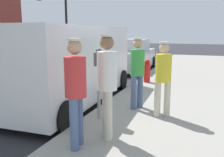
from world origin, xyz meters
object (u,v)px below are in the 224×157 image
Objects in this scene: parking_meter_near at (99,71)px; fire_hydrant at (147,71)px; pedestrian_in_white at (107,80)px; parked_van at (69,62)px; traffic_light_corner at (56,10)px; pedestrian_in_red at (76,86)px; pedestrian_in_green at (137,69)px; parked_sedan_ahead at (132,56)px; pedestrian_in_yellow at (163,75)px.

parking_meter_near is 1.77× the size of fire_hydrant.
parked_van reaches higher than pedestrian_in_white.
pedestrian_in_white is 0.34× the size of parked_van.
traffic_light_corner reaches higher than parking_meter_near.
pedestrian_in_red is at bearing -57.92° from parked_van.
pedestrian_in_white is 1.06× the size of pedestrian_in_green.
parked_van is 11.53m from traffic_light_corner.
parked_sedan_ahead is at bearing 106.95° from pedestrian_in_green.
parking_meter_near is 1.01m from pedestrian_in_white.
fire_hydrant is (8.04, -6.38, -2.95)m from traffic_light_corner.
traffic_light_corner is (-7.94, 10.63, 2.34)m from parking_meter_near.
fire_hydrant is (-0.43, 5.11, -0.63)m from pedestrian_in_white.
parked_sedan_ahead is 3.91m from fire_hydrant.
pedestrian_in_yellow is at bearing 63.92° from pedestrian_in_white.
pedestrian_in_white is at bearing -58.21° from parking_meter_near.
parked_sedan_ahead is 7.56m from traffic_light_corner.
parking_meter_near is at bearing -154.03° from pedestrian_in_yellow.
pedestrian_in_red is at bearing -98.79° from pedestrian_in_green.
pedestrian_in_green is at bearing 81.21° from pedestrian_in_red.
pedestrian_in_green is 7.13m from parked_sedan_ahead.
parked_van reaches higher than pedestrian_in_red.
pedestrian_in_red is at bearing -55.81° from traffic_light_corner.
pedestrian_in_yellow is at bearing -15.16° from parked_van.
traffic_light_corner reaches higher than pedestrian_in_red.
pedestrian_in_yellow is 1.91× the size of fire_hydrant.
pedestrian_in_red is 1.07× the size of pedestrian_in_yellow.
parking_meter_near is at bearing -42.13° from parked_van.
pedestrian_in_white is 0.35× the size of traffic_light_corner.
parking_meter_near is 13.47m from traffic_light_corner.
pedestrian_in_green is (-0.68, 0.39, 0.04)m from pedestrian_in_yellow.
pedestrian_in_white is 0.40× the size of parked_sedan_ahead.
pedestrian_in_yellow reaches higher than parking_meter_near.
parked_van is at bearing -118.99° from fire_hydrant.
parked_van is 6.46m from parked_sedan_ahead.
parking_meter_near is at bearing -79.11° from parked_sedan_ahead.
parked_van is at bearing 170.14° from pedestrian_in_green.
pedestrian_in_red is 1.02× the size of pedestrian_in_green.
pedestrian_in_red is 5.65m from fire_hydrant.
traffic_light_corner is at bearing 141.56° from fire_hydrant.
pedestrian_in_white is at bearing 57.32° from pedestrian_in_red.
pedestrian_in_white reaches higher than parked_sedan_ahead.
parked_van is (-2.75, 0.75, 0.07)m from pedestrian_in_yellow.
traffic_light_corner is at bearing 126.77° from parking_meter_near.
parked_sedan_ahead is at bearing -23.67° from traffic_light_corner.
parking_meter_near is 0.84× the size of pedestrian_in_white.
parked_sedan_ahead is at bearing 90.00° from parked_van.
pedestrian_in_green reaches higher than parked_sedan_ahead.
parking_meter_near is 4.29m from fire_hydrant.
pedestrian_in_green reaches higher than fire_hydrant.
pedestrian_in_red is at bearing -117.86° from pedestrian_in_yellow.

